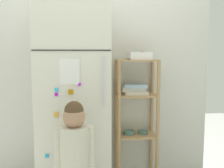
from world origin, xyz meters
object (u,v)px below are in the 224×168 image
refrigerator (74,98)px  child_standing (75,150)px  pantry_shelf_unit (136,107)px  fruit_bin (140,56)px

refrigerator → child_standing: size_ratio=1.87×
pantry_shelf_unit → child_standing: bearing=-132.7°
child_standing → fruit_bin: size_ratio=4.46×
pantry_shelf_unit → fruit_bin: fruit_bin is taller
refrigerator → child_standing: bearing=-87.2°
refrigerator → pantry_shelf_unit: 0.66m
refrigerator → pantry_shelf_unit: bearing=12.9°
refrigerator → child_standing: refrigerator is taller
refrigerator → fruit_bin: bearing=12.1°
refrigerator → fruit_bin: 0.79m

